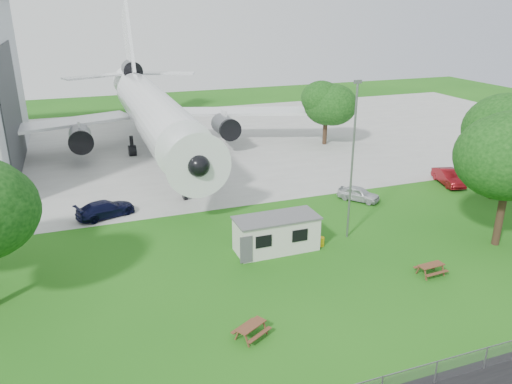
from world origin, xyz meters
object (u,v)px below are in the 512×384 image
object	(u,v)px
airliner	(152,109)
picnic_west	(251,337)
site_cabin	(277,233)
picnic_east	(430,275)

from	to	relation	value
airliner	picnic_west	xyz separation A→B (m)	(-1.07, -38.97, -5.27)
site_cabin	picnic_east	size ratio (longest dim) A/B	3.76
airliner	site_cabin	size ratio (longest dim) A/B	7.06
airliner	picnic_east	distance (m)	39.18
picnic_west	picnic_east	bearing A→B (deg)	-20.03
site_cabin	picnic_east	world-z (taller)	site_cabin
airliner	site_cabin	bearing A→B (deg)	-82.05
site_cabin	picnic_west	size ratio (longest dim) A/B	3.76
airliner	site_cabin	distance (m)	30.33
picnic_east	picnic_west	bearing A→B (deg)	-174.70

